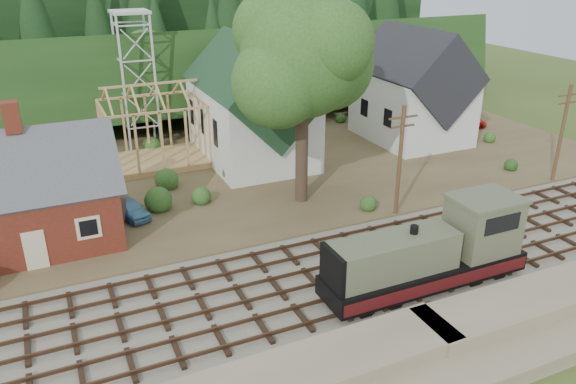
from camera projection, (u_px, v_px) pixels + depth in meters
name	position (u px, v px, depth m)	size (l,w,h in m)	color
ground	(345.00, 275.00, 32.28)	(140.00, 140.00, 0.00)	#384C1E
embankment	(439.00, 366.00, 25.17)	(64.00, 5.00, 1.60)	#7F7259
railroad_bed	(345.00, 274.00, 32.25)	(64.00, 11.00, 0.16)	#726B5B
village_flat	(239.00, 170.00, 47.27)	(64.00, 26.00, 0.30)	brown
hillside	(171.00, 106.00, 67.40)	(70.00, 28.00, 8.00)	#1E3F19
ridge	(145.00, 80.00, 80.79)	(80.00, 20.00, 12.00)	black
depot	(28.00, 200.00, 34.13)	(10.80, 7.41, 9.00)	#5E1E15
church	(252.00, 105.00, 47.45)	(8.40, 15.17, 13.00)	silver
farmhouse	(413.00, 92.00, 53.08)	(8.40, 10.80, 10.60)	silver
timber_frame	(154.00, 131.00, 47.11)	(8.20, 6.20, 6.99)	tan
lattice_tower	(132.00, 39.00, 49.45)	(3.20, 3.20, 12.12)	silver
big_tree	(304.00, 64.00, 37.49)	(10.90, 8.40, 14.70)	#38281E
telegraph_pole_near	(400.00, 160.00, 37.61)	(2.20, 0.28, 8.00)	#4C331E
telegraph_pole_far	(562.00, 133.00, 43.30)	(2.20, 0.28, 8.00)	#4C331E
locomotive	(433.00, 254.00, 30.33)	(11.71, 2.93, 4.69)	black
car_blue	(130.00, 209.00, 38.36)	(1.49, 3.71, 1.26)	#5791BA
car_red	(468.00, 121.00, 58.30)	(1.78, 3.87, 1.07)	red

